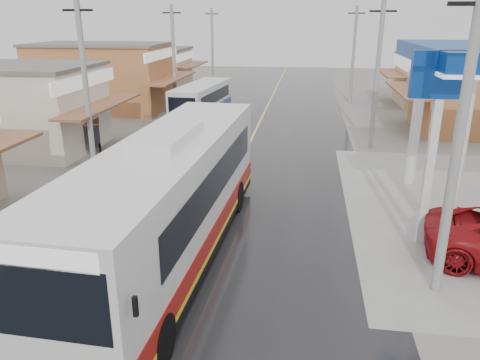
{
  "coord_description": "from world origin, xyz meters",
  "views": [
    {
      "loc": [
        3.26,
        -11.79,
        7.12
      ],
      "look_at": [
        1.02,
        3.88,
        1.58
      ],
      "focal_mm": 35.0,
      "sensor_mm": 36.0,
      "label": 1
    }
  ],
  "objects_px": {
    "coach_bus": "(171,200)",
    "second_bus": "(202,102)",
    "tricycle_near": "(87,133)",
    "tyre_stack": "(54,201)",
    "cyclist": "(166,166)"
  },
  "relations": [
    {
      "from": "coach_bus",
      "to": "second_bus",
      "type": "height_order",
      "value": "coach_bus"
    },
    {
      "from": "coach_bus",
      "to": "tricycle_near",
      "type": "height_order",
      "value": "coach_bus"
    },
    {
      "from": "tricycle_near",
      "to": "second_bus",
      "type": "bearing_deg",
      "value": 36.01
    },
    {
      "from": "tyre_stack",
      "to": "cyclist",
      "type": "bearing_deg",
      "value": 48.4
    },
    {
      "from": "cyclist",
      "to": "tyre_stack",
      "type": "bearing_deg",
      "value": -137.24
    },
    {
      "from": "coach_bus",
      "to": "tricycle_near",
      "type": "bearing_deg",
      "value": 128.12
    },
    {
      "from": "second_bus",
      "to": "cyclist",
      "type": "distance_m",
      "value": 12.65
    },
    {
      "from": "second_bus",
      "to": "cyclist",
      "type": "xyz_separation_m",
      "value": [
        1.1,
        -12.57,
        -0.81
      ]
    },
    {
      "from": "second_bus",
      "to": "tricycle_near",
      "type": "xyz_separation_m",
      "value": [
        -4.68,
        -8.4,
        -0.45
      ]
    },
    {
      "from": "tricycle_near",
      "to": "tyre_stack",
      "type": "relative_size",
      "value": 2.71
    },
    {
      "from": "second_bus",
      "to": "tyre_stack",
      "type": "relative_size",
      "value": 8.98
    },
    {
      "from": "coach_bus",
      "to": "cyclist",
      "type": "relative_size",
      "value": 7.03
    },
    {
      "from": "second_bus",
      "to": "tricycle_near",
      "type": "bearing_deg",
      "value": -113.3
    },
    {
      "from": "coach_bus",
      "to": "tyre_stack",
      "type": "relative_size",
      "value": 14.49
    },
    {
      "from": "tyre_stack",
      "to": "second_bus",
      "type": "bearing_deg",
      "value": 81.92
    }
  ]
}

